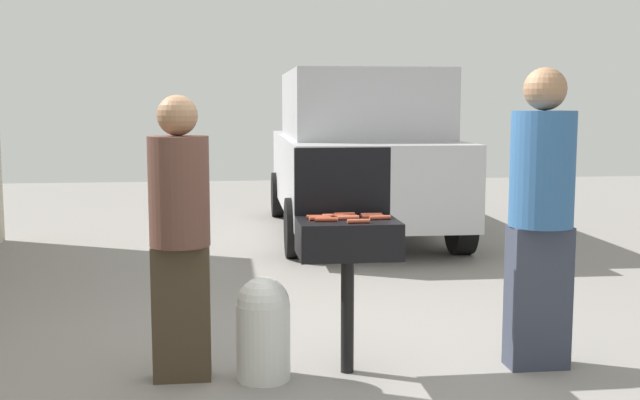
# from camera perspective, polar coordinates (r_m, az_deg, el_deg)

# --- Properties ---
(ground_plane) EXTENTS (24.00, 24.00, 0.00)m
(ground_plane) POSITION_cam_1_polar(r_m,az_deg,el_deg) (4.95, -0.01, -12.18)
(ground_plane) COLOR gray
(bbq_grill) EXTENTS (0.60, 0.44, 0.94)m
(bbq_grill) POSITION_cam_1_polar(r_m,az_deg,el_deg) (4.69, 2.03, -3.20)
(bbq_grill) COLOR black
(bbq_grill) RESTS_ON ground
(grill_lid_open) EXTENTS (0.60, 0.05, 0.42)m
(grill_lid_open) POSITION_cam_1_polar(r_m,az_deg,el_deg) (4.85, 1.64, 1.38)
(grill_lid_open) COLOR black
(grill_lid_open) RESTS_ON bbq_grill
(hot_dog_0) EXTENTS (0.13, 0.04, 0.03)m
(hot_dog_0) POSITION_cam_1_polar(r_m,az_deg,el_deg) (4.78, 3.76, -1.10)
(hot_dog_0) COLOR #B74C33
(hot_dog_0) RESTS_ON bbq_grill
(hot_dog_1) EXTENTS (0.13, 0.04, 0.03)m
(hot_dog_1) POSITION_cam_1_polar(r_m,az_deg,el_deg) (4.64, -0.01, -1.34)
(hot_dog_1) COLOR #B74C33
(hot_dog_1) RESTS_ON bbq_grill
(hot_dog_2) EXTENTS (0.13, 0.03, 0.03)m
(hot_dog_2) POSITION_cam_1_polar(r_m,az_deg,el_deg) (4.53, 2.82, -1.55)
(hot_dog_2) COLOR #B74C33
(hot_dog_2) RESTS_ON bbq_grill
(hot_dog_3) EXTENTS (0.13, 0.03, 0.03)m
(hot_dog_3) POSITION_cam_1_polar(r_m,az_deg,el_deg) (4.58, 0.45, -1.44)
(hot_dog_3) COLOR #AD4228
(hot_dog_3) RESTS_ON bbq_grill
(hot_dog_4) EXTENTS (0.13, 0.04, 0.03)m
(hot_dog_4) POSITION_cam_1_polar(r_m,az_deg,el_deg) (4.68, -0.19, -1.25)
(hot_dog_4) COLOR #AD4228
(hot_dog_4) RESTS_ON bbq_grill
(hot_dog_5) EXTENTS (0.13, 0.04, 0.03)m
(hot_dog_5) POSITION_cam_1_polar(r_m,az_deg,el_deg) (4.80, 1.78, -1.06)
(hot_dog_5) COLOR #B74C33
(hot_dog_5) RESTS_ON bbq_grill
(hot_dog_6) EXTENTS (0.13, 0.04, 0.03)m
(hot_dog_6) POSITION_cam_1_polar(r_m,az_deg,el_deg) (4.74, 0.94, -1.16)
(hot_dog_6) COLOR #C6593D
(hot_dog_6) RESTS_ON bbq_grill
(hot_dog_7) EXTENTS (0.13, 0.03, 0.03)m
(hot_dog_7) POSITION_cam_1_polar(r_m,az_deg,el_deg) (4.66, 2.06, -1.30)
(hot_dog_7) COLOR #C6593D
(hot_dog_7) RESTS_ON bbq_grill
(hot_dog_8) EXTENTS (0.13, 0.04, 0.03)m
(hot_dog_8) POSITION_cam_1_polar(r_m,az_deg,el_deg) (4.68, 4.40, -1.29)
(hot_dog_8) COLOR #B74C33
(hot_dog_8) RESTS_ON bbq_grill
(hot_dog_9) EXTENTS (0.13, 0.03, 0.03)m
(hot_dog_9) POSITION_cam_1_polar(r_m,az_deg,el_deg) (4.71, 3.87, -1.22)
(hot_dog_9) COLOR #B74C33
(hot_dog_9) RESTS_ON bbq_grill
(hot_dog_10) EXTENTS (0.13, 0.03, 0.03)m
(hot_dog_10) POSITION_cam_1_polar(r_m,az_deg,el_deg) (4.70, 1.91, -1.23)
(hot_dog_10) COLOR #AD4228
(hot_dog_10) RESTS_ON bbq_grill
(propane_tank) EXTENTS (0.32, 0.32, 0.62)m
(propane_tank) POSITION_cam_1_polar(r_m,az_deg,el_deg) (4.69, -4.16, -9.19)
(propane_tank) COLOR silver
(propane_tank) RESTS_ON ground
(person_left) EXTENTS (0.35, 0.35, 1.68)m
(person_left) POSITION_cam_1_polar(r_m,az_deg,el_deg) (4.62, -10.20, -2.00)
(person_left) COLOR #3F3323
(person_left) RESTS_ON ground
(person_right) EXTENTS (0.39, 0.39, 1.85)m
(person_right) POSITION_cam_1_polar(r_m,az_deg,el_deg) (4.94, 15.83, -0.53)
(person_right) COLOR #333847
(person_right) RESTS_ON ground
(parked_minivan) EXTENTS (2.08, 4.43, 2.02)m
(parked_minivan) POSITION_cam_1_polar(r_m,az_deg,el_deg) (9.80, 2.81, 3.50)
(parked_minivan) COLOR #B7B7BC
(parked_minivan) RESTS_ON ground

